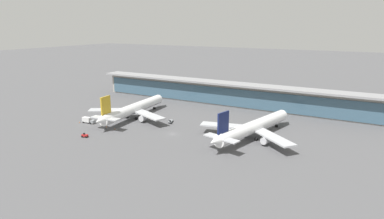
# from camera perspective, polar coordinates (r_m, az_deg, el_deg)

# --- Properties ---
(ground_plane) EXTENTS (1200.00, 1200.00, 0.00)m
(ground_plane) POSITION_cam_1_polar(r_m,az_deg,el_deg) (157.94, -3.47, -4.28)
(ground_plane) COLOR #515154
(airliner_left_stand) EXTENTS (48.89, 63.78, 16.97)m
(airliner_left_stand) POSITION_cam_1_polar(r_m,az_deg,el_deg) (185.51, -10.22, 0.08)
(airliner_left_stand) COLOR white
(airliner_left_stand) RESTS_ON ground
(airliner_centre_stand) EXTENTS (47.76, 63.10, 16.97)m
(airliner_centre_stand) POSITION_cam_1_polar(r_m,az_deg,el_deg) (152.90, 10.50, -3.04)
(airliner_centre_stand) COLOR white
(airliner_centre_stand) RESTS_ON ground
(service_truck_near_nose_grey) EXTENTS (3.76, 6.82, 2.70)m
(service_truck_near_nose_grey) POSITION_cam_1_polar(r_m,az_deg,el_deg) (176.08, -3.74, -2.03)
(service_truck_near_nose_grey) COLOR gray
(service_truck_near_nose_grey) RESTS_ON ground
(service_truck_under_wing_red) EXTENTS (3.19, 2.35, 2.05)m
(service_truck_under_wing_red) POSITION_cam_1_polar(r_m,az_deg,el_deg) (161.00, -18.12, -4.30)
(service_truck_under_wing_red) COLOR #B21E1E
(service_truck_under_wing_red) RESTS_ON ground
(service_truck_mid_apron_grey) EXTENTS (7.50, 3.05, 3.10)m
(service_truck_mid_apron_grey) POSITION_cam_1_polar(r_m,az_deg,el_deg) (183.22, -17.61, -1.75)
(service_truck_mid_apron_grey) COLOR gray
(service_truck_mid_apron_grey) RESTS_ON ground
(terminal_building) EXTENTS (194.75, 12.80, 15.20)m
(terminal_building) POSITION_cam_1_polar(r_m,az_deg,el_deg) (213.84, 6.30, 2.81)
(terminal_building) COLOR #9E998E
(terminal_building) RESTS_ON ground
(safety_cone_alpha) EXTENTS (0.62, 0.62, 0.70)m
(safety_cone_alpha) POSITION_cam_1_polar(r_m,az_deg,el_deg) (185.47, -18.93, -2.11)
(safety_cone_alpha) COLOR orange
(safety_cone_alpha) RESTS_ON ground
(safety_cone_bravo) EXTENTS (0.62, 0.62, 0.70)m
(safety_cone_bravo) POSITION_cam_1_polar(r_m,az_deg,el_deg) (181.13, -16.86, -2.33)
(safety_cone_bravo) COLOR orange
(safety_cone_bravo) RESTS_ON ground
(safety_cone_charlie) EXTENTS (0.62, 0.62, 0.70)m
(safety_cone_charlie) POSITION_cam_1_polar(r_m,az_deg,el_deg) (169.00, -13.24, -3.28)
(safety_cone_charlie) COLOR orange
(safety_cone_charlie) RESTS_ON ground
(safety_cone_delta) EXTENTS (0.62, 0.62, 0.70)m
(safety_cone_delta) POSITION_cam_1_polar(r_m,az_deg,el_deg) (173.84, -14.62, -2.87)
(safety_cone_delta) COLOR orange
(safety_cone_delta) RESTS_ON ground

